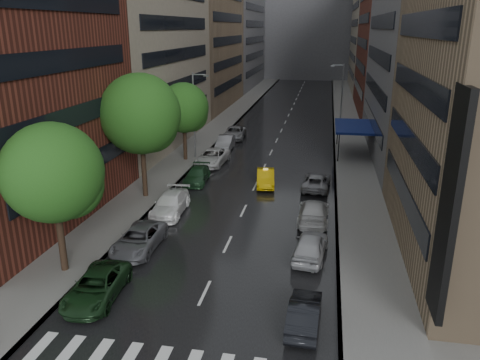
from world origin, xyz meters
name	(u,v)px	position (x,y,z in m)	size (l,w,h in m)	color
ground	(183,339)	(0.00, 0.00, 0.00)	(220.00, 220.00, 0.00)	gray
road	(284,125)	(0.00, 50.00, 0.01)	(14.00, 140.00, 0.01)	black
sidewalk_left	(224,122)	(-9.00, 50.00, 0.07)	(4.00, 140.00, 0.15)	gray
sidewalk_right	(347,127)	(9.00, 50.00, 0.07)	(4.00, 140.00, 0.15)	gray
buildings_left	(198,11)	(-15.00, 58.79, 15.99)	(8.00, 108.00, 38.00)	maroon
buildings_right	(396,16)	(15.00, 56.70, 15.03)	(8.05, 109.10, 36.00)	#937A5B
building_far	(309,17)	(0.00, 118.00, 16.00)	(40.00, 14.00, 32.00)	slate
tree_near	(53,173)	(-8.60, 4.79, 6.04)	(5.54, 5.54, 8.83)	#382619
tree_mid	(140,114)	(-8.60, 17.52, 7.03)	(6.44, 6.44, 10.26)	#382619
tree_far	(184,108)	(-8.60, 29.05, 5.64)	(5.17, 5.17, 8.25)	#382619
taxi	(265,178)	(0.88, 22.40, 0.72)	(1.53, 4.38, 1.44)	yellow
parked_cars_left	(195,176)	(-5.40, 21.56, 0.75)	(2.97, 43.02, 1.60)	#173319
parked_cars_right	(313,219)	(5.40, 13.49, 0.74)	(2.58, 24.79, 1.58)	black
street_lamp_left	(195,114)	(-7.72, 30.00, 4.89)	(1.74, 0.22, 9.00)	gray
street_lamp_right	(341,97)	(7.72, 45.00, 4.89)	(1.74, 0.22, 9.00)	gray
awning	(354,127)	(8.98, 35.00, 3.13)	(4.00, 8.00, 3.12)	navy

